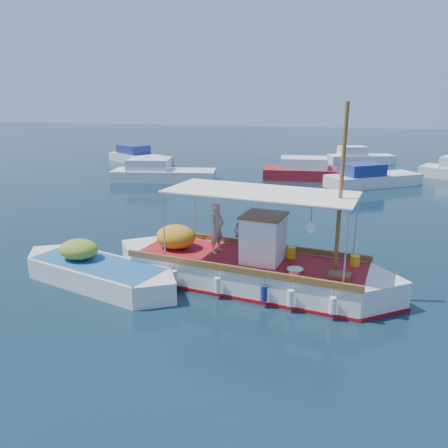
# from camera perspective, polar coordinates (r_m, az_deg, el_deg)

# --- Properties ---
(ground) EXTENTS (160.00, 160.00, 0.00)m
(ground) POSITION_cam_1_polar(r_m,az_deg,el_deg) (15.05, 3.01, -7.00)
(ground) COLOR black
(ground) RESTS_ON ground
(fishing_caique) EXTENTS (9.79, 3.65, 6.02)m
(fishing_caique) POSITION_cam_1_polar(r_m,az_deg,el_deg) (14.38, 2.94, -5.86)
(fishing_caique) COLOR white
(fishing_caique) RESTS_ON ground
(dinghy) EXTENTS (6.24, 2.99, 1.58)m
(dinghy) POSITION_cam_1_polar(r_m,az_deg,el_deg) (15.11, -16.32, -6.22)
(dinghy) COLOR white
(dinghy) RESTS_ON ground
(bg_boat_nw) EXTENTS (7.82, 3.83, 1.80)m
(bg_boat_nw) POSITION_cam_1_polar(r_m,az_deg,el_deg) (32.68, -8.23, 6.48)
(bg_boat_nw) COLOR silver
(bg_boat_nw) RESTS_ON ground
(bg_boat_n) EXTENTS (8.69, 3.70, 1.80)m
(bg_boat_n) POSITION_cam_1_polar(r_m,az_deg,el_deg) (33.79, 12.00, 6.61)
(bg_boat_n) COLOR maroon
(bg_boat_n) RESTS_ON ground
(bg_boat_ne) EXTENTS (6.75, 5.69, 1.80)m
(bg_boat_ne) POSITION_cam_1_polar(r_m,az_deg,el_deg) (31.99, 18.63, 5.59)
(bg_boat_ne) COLOR silver
(bg_boat_ne) RESTS_ON ground
(bg_boat_far_w) EXTENTS (7.44, 5.67, 1.80)m
(bg_boat_far_w) POSITION_cam_1_polar(r_m,az_deg,el_deg) (42.11, -11.08, 8.51)
(bg_boat_far_w) COLOR silver
(bg_boat_far_w) RESTS_ON ground
(bg_boat_far_n) EXTENTS (6.19, 3.80, 1.80)m
(bg_boat_far_n) POSITION_cam_1_polar(r_m,az_deg,el_deg) (42.74, 17.20, 8.20)
(bg_boat_far_n) COLOR silver
(bg_boat_far_n) RESTS_ON ground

